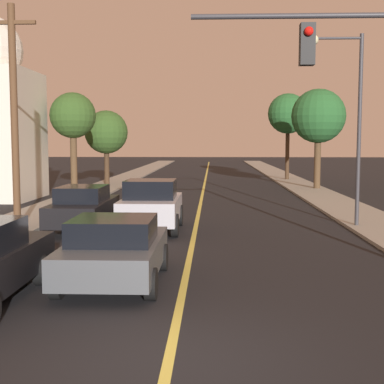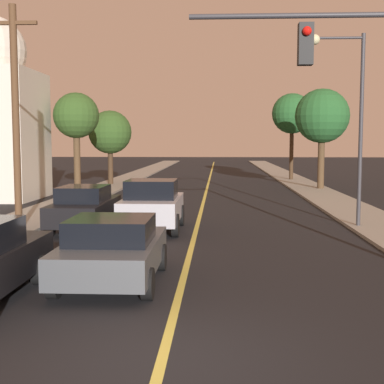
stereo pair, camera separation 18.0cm
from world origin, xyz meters
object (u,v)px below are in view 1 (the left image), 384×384
Objects in this scene: car_outer_lane_second at (84,207)px; tree_left_near at (73,117)px; streetlamp_right at (347,102)px; tree_left_far at (106,132)px; car_near_lane_front at (114,250)px; car_near_lane_second at (151,205)px; tree_right_far at (288,114)px; tree_right_near at (318,117)px; utility_pole_left at (14,114)px.

car_outer_lane_second is 13.13m from tree_left_near.
tree_left_far is (-12.09, 18.15, -0.73)m from streetlamp_right.
car_near_lane_front is at bearing -71.23° from car_outer_lane_second.
tree_left_far is at bearing 105.66° from car_near_lane_second.
car_near_lane_second is 0.76× the size of tree_left_far.
streetlamp_right reaches higher than car_near_lane_second.
streetlamp_right is at bearing 4.88° from car_outer_lane_second.
car_outer_lane_second is at bearing -81.10° from tree_left_far.
tree_left_near is 18.34m from tree_right_far.
tree_left_far is at bearing 168.08° from tree_right_near.
car_near_lane_second is (0.00, 6.88, 0.15)m from car_near_lane_front.
car_outer_lane_second is (-2.36, 6.96, 0.05)m from car_near_lane_front.
car_outer_lane_second is 0.59× the size of utility_pole_left.
car_outer_lane_second is at bearing -175.12° from streetlamp_right.
car_outer_lane_second is 0.66× the size of streetlamp_right.
tree_right_near is at bearing 82.58° from streetlamp_right.
car_near_lane_front is 0.52× the size of utility_pole_left.
tree_left_far is (-0.86, 19.57, -0.28)m from utility_pole_left.
tree_right_far is (1.20, 23.36, 0.78)m from streetlamp_right.
car_near_lane_second is at bearing -64.31° from tree_left_near.
tree_left_far is (-5.33, 25.88, 2.96)m from car_near_lane_front.
car_outer_lane_second is 19.38m from tree_left_far.
car_near_lane_front is 10.92m from streetlamp_right.
tree_right_far is (13.83, 12.03, 0.73)m from tree_left_near.
utility_pole_left is (-2.10, -0.64, 3.19)m from car_outer_lane_second.
tree_left_near is at bearing -165.24° from tree_right_near.
tree_right_near is 0.93× the size of tree_right_far.
tree_right_far reaches higher than streetlamp_right.
tree_right_far is (-0.78, 8.18, 0.58)m from tree_right_near.
streetlamp_right is 0.99× the size of tree_right_far.
car_near_lane_second is 0.67× the size of tree_left_near.
car_near_lane_second is 25.86m from tree_right_far.
tree_right_far reaches higher than tree_left_far.
car_outer_lane_second is 0.85× the size of tree_left_far.
car_near_lane_front is at bearing -54.72° from utility_pole_left.
tree_left_far is (-5.33, 19.01, 2.81)m from car_near_lane_second.
streetlamp_right is 21.82m from tree_left_far.
car_near_lane_front is 7.35m from car_outer_lane_second.
utility_pole_left is (-4.47, 6.32, 3.24)m from car_near_lane_front.
utility_pole_left is 19.59m from tree_left_far.
tree_left_far is at bearing 123.68° from streetlamp_right.
tree_left_near is at bearing 106.12° from car_outer_lane_second.
tree_left_near is at bearing -138.99° from tree_right_far.
streetlamp_right is at bearing 7.23° from car_near_lane_second.
car_near_lane_second is at bearing 7.16° from utility_pole_left.
car_near_lane_front is 0.58× the size of tree_right_far.
tree_right_near is (14.07, -2.97, 0.93)m from tree_left_far.
tree_right_far is (13.29, 5.21, 1.51)m from tree_left_far.
utility_pole_left is at bearing -87.49° from tree_left_far.
car_near_lane_front is at bearing -78.37° from tree_left_far.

